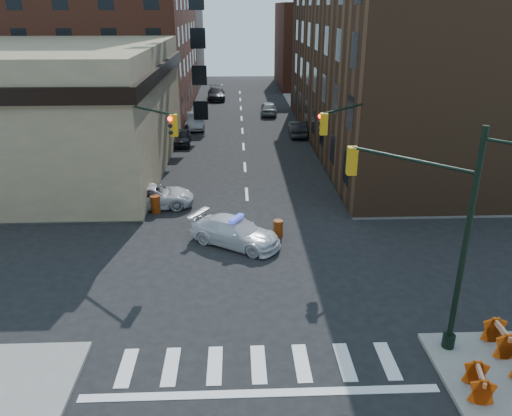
{
  "coord_description": "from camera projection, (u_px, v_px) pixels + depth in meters",
  "views": [
    {
      "loc": [
        -0.66,
        -20.68,
        11.43
      ],
      "look_at": [
        0.28,
        2.13,
        2.2
      ],
      "focal_mm": 35.0,
      "sensor_mm": 36.0,
      "label": 1
    }
  ],
  "objects": [
    {
      "name": "sidewalk_ne",
      "position": [
        451.0,
        118.0,
        54.65
      ],
      "size": [
        34.0,
        54.5,
        0.15
      ],
      "primitive_type": "cube",
      "color": "gray",
      "rests_on": "ground"
    },
    {
      "name": "pedestrian_b",
      "position": [
        70.0,
        205.0,
        28.26
      ],
      "size": [
        1.03,
        0.95,
        1.69
      ],
      "primitive_type": "imported",
      "rotation": [
        0.0,
        0.0,
        0.49
      ],
      "color": "black",
      "rests_on": "sidewalk_nw"
    },
    {
      "name": "barricade_nw_a",
      "position": [
        121.0,
        203.0,
        29.72
      ],
      "size": [
        1.13,
        0.57,
        0.85
      ],
      "primitive_type": null,
      "rotation": [
        0.0,
        0.0,
        0.0
      ],
      "color": "#CF6409",
      "rests_on": "sidewalk_nw"
    },
    {
      "name": "pedestrian_a",
      "position": [
        88.0,
        193.0,
        29.79
      ],
      "size": [
        0.81,
        0.78,
        1.87
      ],
      "primitive_type": "imported",
      "rotation": [
        0.0,
        0.0,
        -0.68
      ],
      "color": "black",
      "rests_on": "sidewalk_nw"
    },
    {
      "name": "filler_nw",
      "position": [
        135.0,
        31.0,
        77.28
      ],
      "size": [
        20.0,
        18.0,
        16.0
      ],
      "primitive_type": "cube",
      "color": "brown",
      "rests_on": "ground"
    },
    {
      "name": "barrel_bank",
      "position": [
        156.0,
        204.0,
        29.66
      ],
      "size": [
        0.73,
        0.73,
        1.05
      ],
      "primitive_type": "cylinder",
      "rotation": [
        0.0,
        0.0,
        -0.3
      ],
      "color": "#CA4409",
      "rests_on": "ground"
    },
    {
      "name": "pickup",
      "position": [
        154.0,
        196.0,
        30.47
      ],
      "size": [
        5.08,
        2.68,
        1.36
      ],
      "primitive_type": "imported",
      "rotation": [
        0.0,
        0.0,
        1.66
      ],
      "color": "silver",
      "rests_on": "ground"
    },
    {
      "name": "barricade_nw_b",
      "position": [
        101.0,
        203.0,
        29.69
      ],
      "size": [
        1.25,
        0.81,
        0.87
      ],
      "primitive_type": null,
      "rotation": [
        0.0,
        0.0,
        -0.21
      ],
      "color": "red",
      "rests_on": "sidewalk_nw"
    },
    {
      "name": "parked_car_wdeep",
      "position": [
        216.0,
        94.0,
        65.72
      ],
      "size": [
        2.49,
        5.63,
        1.61
      ],
      "primitive_type": "imported",
      "rotation": [
        0.0,
        0.0,
        0.04
      ],
      "color": "black",
      "rests_on": "ground"
    },
    {
      "name": "barricade_se_c",
      "position": [
        479.0,
        383.0,
        15.48
      ],
      "size": [
        0.82,
        1.27,
        0.88
      ],
      "primitive_type": null,
      "rotation": [
        0.0,
        0.0,
        1.35
      ],
      "color": "#D9490A",
      "rests_on": "sidewalk_se"
    },
    {
      "name": "barrel_road",
      "position": [
        278.0,
        228.0,
        26.59
      ],
      "size": [
        0.62,
        0.62,
        0.91
      ],
      "primitive_type": "cylinder",
      "rotation": [
        0.0,
        0.0,
        -0.25
      ],
      "color": "#ED400B",
      "rests_on": "ground"
    },
    {
      "name": "sidewalk_nw",
      "position": [
        25.0,
        122.0,
        52.89
      ],
      "size": [
        34.0,
        54.5,
        0.15
      ],
      "primitive_type": "cube",
      "color": "gray",
      "rests_on": "ground"
    },
    {
      "name": "tree_ne_near",
      "position": [
        323.0,
        98.0,
        46.53
      ],
      "size": [
        3.0,
        3.0,
        4.85
      ],
      "color": "black",
      "rests_on": "sidewalk_ne"
    },
    {
      "name": "parked_car_enear",
      "position": [
        297.0,
        129.0,
        47.24
      ],
      "size": [
        1.57,
        4.31,
        1.41
      ],
      "primitive_type": "imported",
      "rotation": [
        0.0,
        0.0,
        3.12
      ],
      "color": "black",
      "rests_on": "ground"
    },
    {
      "name": "filler_ne",
      "position": [
        331.0,
        45.0,
        75.47
      ],
      "size": [
        16.0,
        16.0,
        12.0
      ],
      "primitive_type": "cube",
      "color": "brown",
      "rests_on": "ground"
    },
    {
      "name": "pedestrian_c",
      "position": [
        55.0,
        181.0,
        31.74
      ],
      "size": [
        1.27,
        0.98,
        2.01
      ],
      "primitive_type": "imported",
      "rotation": [
        0.0,
        0.0,
        0.48
      ],
      "color": "black",
      "rests_on": "sidewalk_nw"
    },
    {
      "name": "bank_building",
      "position": [
        12.0,
        109.0,
        36.41
      ],
      "size": [
        22.0,
        22.0,
        9.0
      ],
      "primitive_type": "cube",
      "color": "tan",
      "rests_on": "ground"
    },
    {
      "name": "signal_pole_nw",
      "position": [
        139.0,
        150.0,
        26.56
      ],
      "size": [
        3.58,
        3.67,
        8.0
      ],
      "rotation": [
        0.0,
        0.0,
        -0.79
      ],
      "color": "black",
      "rests_on": "sidewalk_nw"
    },
    {
      "name": "commercial_row_ne",
      "position": [
        396.0,
        63.0,
        42.18
      ],
      "size": [
        14.0,
        34.0,
        14.0
      ],
      "primitive_type": "cube",
      "color": "#4A301D",
      "rests_on": "ground"
    },
    {
      "name": "ground",
      "position": [
        252.0,
        268.0,
        23.46
      ],
      "size": [
        140.0,
        140.0,
        0.0
      ],
      "primitive_type": "plane",
      "color": "black",
      "rests_on": "ground"
    },
    {
      "name": "police_car",
      "position": [
        235.0,
        232.0,
        25.57
      ],
      "size": [
        5.19,
        4.26,
        1.42
      ],
      "primitive_type": "imported",
      "rotation": [
        0.0,
        0.0,
        1.01
      ],
      "color": "silver",
      "rests_on": "ground"
    },
    {
      "name": "signal_pole_ne",
      "position": [
        356.0,
        148.0,
        27.02
      ],
      "size": [
        3.67,
        3.58,
        8.0
      ],
      "rotation": [
        0.0,
        0.0,
        -2.36
      ],
      "color": "black",
      "rests_on": "sidewalk_ne"
    },
    {
      "name": "apartment_block",
      "position": [
        73.0,
        1.0,
        55.31
      ],
      "size": [
        25.0,
        25.0,
        24.0
      ],
      "primitive_type": "cube",
      "color": "brown",
      "rests_on": "ground"
    },
    {
      "name": "signal_pole_se",
      "position": [
        435.0,
        224.0,
        16.85
      ],
      "size": [
        5.4,
        5.27,
        8.0
      ],
      "rotation": [
        0.0,
        0.0,
        2.36
      ],
      "color": "black",
      "rests_on": "sidewalk_se"
    },
    {
      "name": "barricade_se_a",
      "position": [
        500.0,
        339.0,
        17.47
      ],
      "size": [
        0.67,
        1.3,
        0.96
      ],
      "primitive_type": null,
      "rotation": [
        0.0,
        0.0,
        1.55
      ],
      "color": "#F2540B",
      "rests_on": "sidewalk_se"
    },
    {
      "name": "parked_car_wnear",
      "position": [
        181.0,
        137.0,
        44.3
      ],
      "size": [
        1.78,
        4.03,
        1.35
      ],
      "primitive_type": "imported",
      "rotation": [
        0.0,
        0.0,
        0.05
      ],
      "color": "black",
      "rests_on": "ground"
    },
    {
      "name": "parked_car_wfar",
      "position": [
        195.0,
        121.0,
        50.16
      ],
      "size": [
        2.18,
        4.88,
        1.56
      ],
      "primitive_type": "imported",
      "rotation": [
        0.0,
        0.0,
        0.12
      ],
      "color": "gray",
      "rests_on": "ground"
    },
    {
      "name": "parked_car_efar",
      "position": [
        269.0,
        108.0,
        56.6
      ],
      "size": [
        1.93,
        4.45,
        1.49
      ],
      "primitive_type": "imported",
      "rotation": [
        0.0,
        0.0,
        3.1
      ],
      "color": "gray",
      "rests_on": "ground"
    },
    {
      "name": "tree_ne_far",
      "position": [
        310.0,
        86.0,
        53.94
      ],
      "size": [
        3.0,
        3.0,
        4.85
      ],
      "color": "black",
      "rests_on": "sidewalk_ne"
    }
  ]
}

